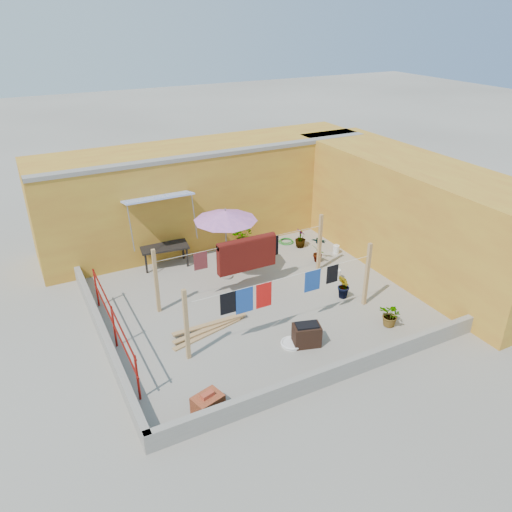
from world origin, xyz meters
The scene contains 21 objects.
ground centered at (0.00, 0.00, 0.00)m, with size 80.00×80.00×0.00m, color #9E998E.
wall_back centered at (0.50, 4.69, 1.61)m, with size 11.00×3.27×3.21m.
wall_right centered at (5.20, 0.00, 1.60)m, with size 2.40×9.00×3.20m, color gold.
parapet_front centered at (0.00, -3.58, 0.22)m, with size 8.30×0.16×0.44m, color gray.
parapet_left centered at (-4.08, 0.00, 0.22)m, with size 0.16×7.30×0.44m, color gray.
red_railing centered at (-3.85, -0.20, 0.72)m, with size 0.05×4.20×1.10m.
clothesline_rig centered at (0.04, 0.53, 1.04)m, with size 5.09×2.35×1.80m.
patio_umbrella centered at (-0.15, 1.65, 1.95)m, with size 2.11×2.11×2.17m.
outdoor_table centered at (-1.52, 3.20, 0.60)m, with size 1.50×0.89×0.67m.
brick_stack centered at (-2.77, -3.20, 0.21)m, with size 0.66×0.56×0.50m.
lumber_pile centered at (-1.68, -0.64, 0.06)m, with size 2.11×0.63×0.13m.
brazier centered at (0.15, -2.20, 0.28)m, with size 0.73×0.58×0.57m.
white_basin centered at (-0.17, -2.07, 0.05)m, with size 0.54×0.54×0.09m.
water_jug_a centered at (2.62, 0.03, 0.17)m, with size 0.24×0.24×0.38m.
water_jug_b centered at (3.64, 1.48, 0.14)m, with size 0.20×0.20×0.32m.
green_hose centered at (2.64, 2.95, 0.03)m, with size 0.52×0.52×0.08m.
plant_back_a centered at (1.13, 3.20, 0.41)m, with size 0.73×0.63×0.81m, color #26621C.
plant_back_b centered at (2.87, 2.42, 0.32)m, with size 0.36×0.36×0.65m, color #26621C.
plant_right_a centered at (2.80, 1.27, 0.44)m, with size 0.47×0.32×0.89m, color #26621C.
plant_right_b centered at (2.19, -0.90, 0.36)m, with size 0.40×0.32×0.73m, color #26621C.
plant_right_c centered at (2.43, -2.52, 0.31)m, with size 0.56×0.48×0.62m, color #26621C.
Camera 1 is at (-5.34, -10.20, 7.18)m, focal length 35.00 mm.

